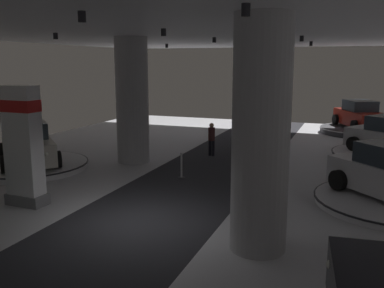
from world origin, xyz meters
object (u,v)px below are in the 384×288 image
at_px(column_right, 261,136).
at_px(display_platform_mid_left, 29,165).
at_px(visitor_walking_far, 212,137).
at_px(brand_sign_pylon, 23,144).
at_px(display_platform_deep_right, 359,130).
at_px(column_left, 132,101).
at_px(visitor_walking_near, 263,131).
at_px(display_car_mid_left, 27,145).
at_px(display_car_deep_right, 360,116).

relative_size(column_right, display_platform_mid_left, 1.12).
bearing_deg(visitor_walking_far, brand_sign_pylon, -110.29).
distance_m(display_platform_mid_left, display_platform_deep_right, 19.61).
bearing_deg(column_left, display_platform_mid_left, -141.29).
bearing_deg(brand_sign_pylon, visitor_walking_near, 65.90).
height_order(column_right, brand_sign_pylon, column_right).
relative_size(column_left, display_car_mid_left, 1.28).
distance_m(column_right, brand_sign_pylon, 7.55).
distance_m(column_left, display_car_mid_left, 4.78).
bearing_deg(visitor_walking_far, display_car_mid_left, -141.54).
distance_m(brand_sign_pylon, visitor_walking_near, 12.66).
bearing_deg(visitor_walking_near, visitor_walking_far, -124.81).
xyz_separation_m(display_platform_mid_left, visitor_walking_far, (6.41, 5.13, 0.75)).
height_order(brand_sign_pylon, display_car_deep_right, brand_sign_pylon).
bearing_deg(visitor_walking_near, display_car_deep_right, 54.75).
relative_size(column_left, brand_sign_pylon, 1.47).
distance_m(column_right, display_car_deep_right, 19.10).
xyz_separation_m(display_platform_mid_left, display_platform_deep_right, (13.10, 14.60, 0.05)).
relative_size(brand_sign_pylon, display_platform_deep_right, 0.77).
bearing_deg(display_car_mid_left, column_left, 38.32).
bearing_deg(column_left, column_right, -44.47).
bearing_deg(display_platform_deep_right, visitor_walking_near, -125.43).
relative_size(column_right, display_car_deep_right, 1.20).
xyz_separation_m(column_left, brand_sign_pylon, (-0.31, -6.43, -0.81)).
bearing_deg(visitor_walking_far, display_platform_deep_right, 54.75).
bearing_deg(display_platform_mid_left, display_car_deep_right, 48.17).
bearing_deg(display_platform_mid_left, visitor_walking_near, 43.43).
relative_size(display_car_mid_left, display_car_deep_right, 0.94).
bearing_deg(display_car_deep_right, column_left, -129.07).
xyz_separation_m(display_platform_mid_left, display_car_mid_left, (-0.02, 0.02, 0.88)).
bearing_deg(visitor_walking_far, column_left, -141.38).
bearing_deg(display_car_deep_right, display_car_mid_left, -131.92).
relative_size(column_right, display_car_mid_left, 1.28).
xyz_separation_m(display_car_mid_left, display_platform_deep_right, (13.12, 14.58, -0.83)).
distance_m(brand_sign_pylon, visitor_walking_far, 9.41).
bearing_deg(display_platform_mid_left, column_right, -21.75).
xyz_separation_m(column_right, display_platform_mid_left, (-10.65, 4.25, -2.60)).
relative_size(display_platform_deep_right, visitor_walking_near, 3.04).
height_order(column_right, display_car_mid_left, column_right).
xyz_separation_m(column_right, display_car_deep_right, (2.44, 18.87, -1.62)).
bearing_deg(column_right, display_car_deep_right, 82.64).
xyz_separation_m(display_platform_mid_left, display_car_deep_right, (13.09, 14.62, 0.98)).
bearing_deg(column_right, brand_sign_pylon, 175.35).
height_order(display_platform_mid_left, visitor_walking_far, visitor_walking_far).
distance_m(display_car_deep_right, visitor_walking_near, 8.27).
relative_size(column_left, column_right, 1.00).
relative_size(brand_sign_pylon, display_platform_mid_left, 0.76).
xyz_separation_m(column_right, display_car_mid_left, (-10.68, 4.27, -1.72)).
distance_m(column_left, visitor_walking_far, 4.18).
distance_m(column_right, visitor_walking_near, 12.48).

